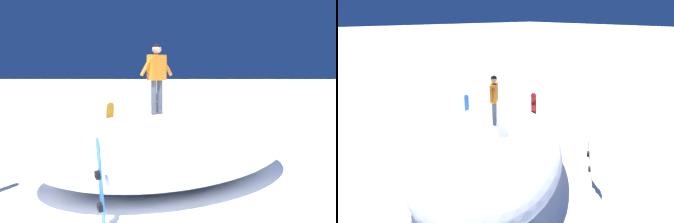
% 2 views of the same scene
% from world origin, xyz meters
% --- Properties ---
extents(ground, '(240.00, 240.00, 0.00)m').
position_xyz_m(ground, '(0.00, 0.00, 0.00)').
color(ground, white).
extents(snow_mound, '(8.78, 8.89, 1.64)m').
position_xyz_m(snow_mound, '(-0.12, -0.50, 0.82)').
color(snow_mound, white).
rests_on(snow_mound, ground).
extents(snowboarder_standing, '(0.80, 0.81, 1.77)m').
position_xyz_m(snowboarder_standing, '(-0.27, -0.17, 2.71)').
color(snowboarder_standing, '#333842').
rests_on(snowboarder_standing, snow_mound).
extents(snowboard_primary_upright, '(0.39, 0.41, 1.67)m').
position_xyz_m(snowboard_primary_upright, '(-1.84, 3.48, 0.86)').
color(snowboard_primary_upright, red).
rests_on(snowboard_primary_upright, ground).
extents(snowboard_secondary_upright, '(0.30, 0.22, 1.66)m').
position_xyz_m(snowboard_secondary_upright, '(-3.68, 0.61, 0.86)').
color(snowboard_secondary_upright, '#2672BF').
rests_on(snowboard_secondary_upright, ground).
extents(snowboard_tertiary_upright, '(0.46, 0.43, 1.71)m').
position_xyz_m(snowboard_tertiary_upright, '(2.60, 1.57, 0.89)').
color(snowboard_tertiary_upright, orange).
rests_on(snowboard_tertiary_upright, ground).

